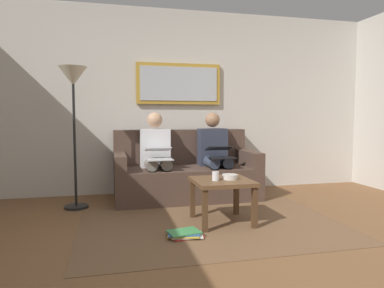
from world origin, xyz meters
TOP-DOWN VIEW (x-y plane):
  - ground_plane at (0.00, 0.00)m, footprint 6.00×5.20m
  - wall_rear at (0.00, -2.60)m, footprint 6.00×0.12m
  - area_rug at (0.00, -0.85)m, footprint 2.60×1.80m
  - couch at (0.00, -2.12)m, footprint 1.86×0.90m
  - framed_mirror at (0.00, -2.51)m, footprint 1.21×0.05m
  - coffee_table at (-0.12, -0.90)m, footprint 0.58×0.58m
  - cup at (-0.04, -0.86)m, footprint 0.07×0.07m
  - bowl at (-0.21, -0.90)m, footprint 0.16×0.16m
  - person_left at (-0.39, -2.05)m, footprint 0.38×0.58m
  - laptop_black at (-0.39, -1.81)m, footprint 0.32×0.35m
  - person_right at (0.39, -2.05)m, footprint 0.38×0.58m
  - laptop_silver at (0.39, -1.81)m, footprint 0.31×0.36m
  - magazine_stack at (0.34, -0.56)m, footprint 0.34×0.26m
  - standing_lamp at (1.38, -1.85)m, footprint 0.32×0.32m

SIDE VIEW (x-z plane):
  - ground_plane at x=0.00m, z-range -0.10..0.00m
  - area_rug at x=0.00m, z-range 0.00..0.01m
  - magazine_stack at x=0.34m, z-range 0.00..0.06m
  - couch at x=0.00m, z-range -0.14..0.76m
  - coffee_table at x=-0.12m, z-range 0.15..0.60m
  - bowl at x=-0.21m, z-range 0.45..0.50m
  - cup at x=-0.04m, z-range 0.45..0.54m
  - person_left at x=-0.39m, z-range 0.04..1.18m
  - person_right at x=0.39m, z-range 0.04..1.18m
  - laptop_black at x=-0.39m, z-range 0.55..0.70m
  - laptop_silver at x=0.39m, z-range 0.55..0.71m
  - wall_rear at x=0.00m, z-range 0.00..2.60m
  - standing_lamp at x=1.38m, z-range 0.54..2.20m
  - framed_mirror at x=0.00m, z-range 1.26..1.84m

